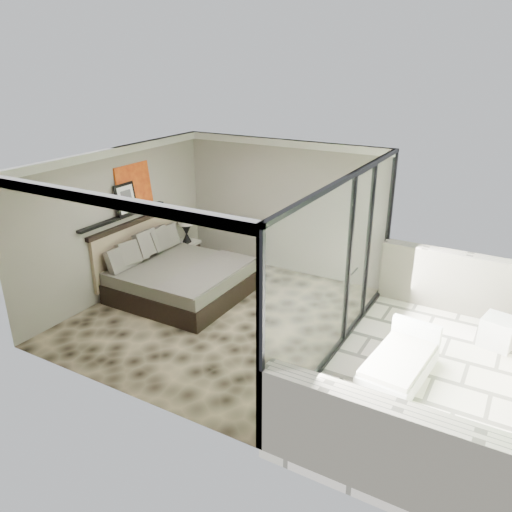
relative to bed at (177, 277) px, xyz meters
The scene contains 14 objects.
floor 1.27m from the bed, 15.99° to the right, with size 5.00×5.00×0.00m, color black.
ceiling 2.71m from the bed, 15.99° to the right, with size 4.50×5.00×0.02m, color silver.
back_wall 2.66m from the bed, 61.53° to the left, with size 4.50×0.02×2.80m, color gray.
left_wall 1.52m from the bed, 162.64° to the right, with size 0.02×5.00×2.80m, color gray.
glass_wall 3.59m from the bed, ahead, with size 0.08×5.00×2.80m, color white.
terrace_slab 4.95m from the bed, ahead, with size 3.00×5.00×0.12m, color beige.
picture_ledge 1.53m from the bed, 166.93° to the right, with size 0.12×2.20×0.05m, color black.
bed is the anchor object (origin of this frame).
nightstand 1.59m from the bed, 120.58° to the left, with size 0.48×0.48×0.48m, color black.
table_lamp 1.66m from the bed, 119.76° to the left, with size 0.35×0.35×0.65m.
abstract_canvas 1.91m from the bed, behind, with size 0.04×0.90×0.90m, color #B1350F.
framed_print 1.76m from the bed, 169.84° to the right, with size 0.03×0.50×0.60m, color black.
ottoman 5.70m from the bed, 10.77° to the left, with size 0.48×0.48×0.48m, color silver.
lounger 4.49m from the bed, ahead, with size 0.88×1.56×0.58m.
Camera 1 is at (4.52, -6.53, 4.31)m, focal length 35.00 mm.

